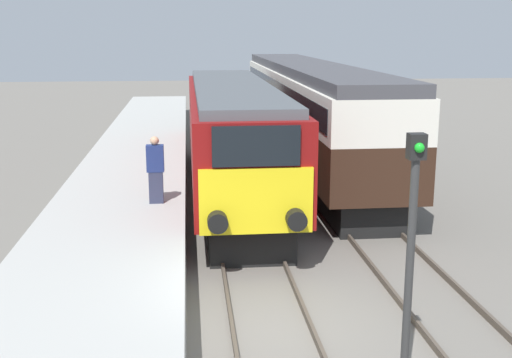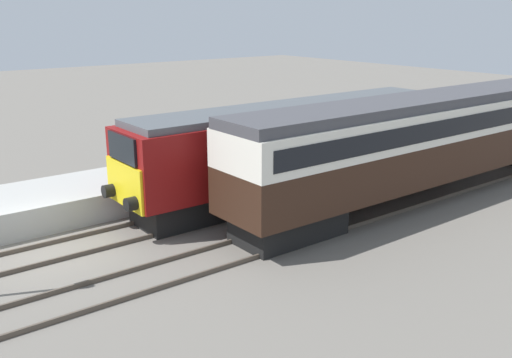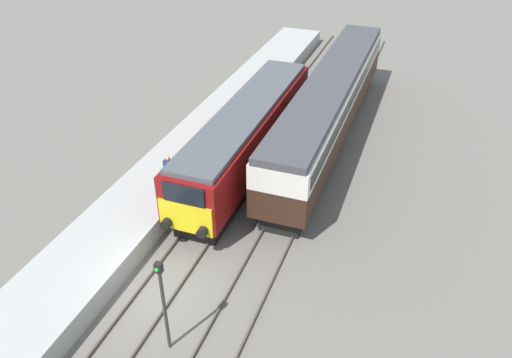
# 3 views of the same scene
# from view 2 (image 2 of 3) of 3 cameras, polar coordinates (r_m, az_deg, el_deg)

# --- Properties ---
(ground_plane) EXTENTS (120.00, 120.00, 0.00)m
(ground_plane) POSITION_cam_2_polar(r_m,az_deg,el_deg) (18.55, -20.43, -7.19)
(ground_plane) COLOR slate
(platform_left) EXTENTS (3.50, 50.00, 1.00)m
(platform_left) POSITION_cam_2_polar(r_m,az_deg,el_deg) (24.38, -4.92, 0.63)
(platform_left) COLOR #A8A8A3
(platform_left) RESTS_ON ground_plane
(rails_near_track) EXTENTS (1.51, 60.00, 0.14)m
(rails_near_track) POSITION_cam_2_polar(r_m,az_deg,el_deg) (20.35, -6.96, -3.94)
(rails_near_track) COLOR #4C4238
(rails_near_track) RESTS_ON ground_plane
(rails_far_track) EXTENTS (1.50, 60.00, 0.14)m
(rails_far_track) POSITION_cam_2_polar(r_m,az_deg,el_deg) (17.70, -1.27, -7.00)
(rails_far_track) COLOR #4C4238
(rails_far_track) RESTS_ON ground_plane
(locomotive) EXTENTS (2.70, 15.02, 3.67)m
(locomotive) POSITION_cam_2_polar(r_m,az_deg,el_deg) (22.64, 3.93, 3.52)
(locomotive) COLOR black
(locomotive) RESTS_ON ground_plane
(passenger_carriage) EXTENTS (2.75, 20.60, 4.05)m
(passenger_carriage) POSITION_cam_2_polar(r_m,az_deg,el_deg) (23.98, 18.27, 4.43)
(passenger_carriage) COLOR black
(passenger_carriage) RESTS_ON ground_plane
(person_on_platform) EXTENTS (0.44, 0.26, 1.73)m
(person_on_platform) POSITION_cam_2_polar(r_m,az_deg,el_deg) (22.00, -8.89, 2.43)
(person_on_platform) COLOR #2D334C
(person_on_platform) RESTS_ON platform_left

